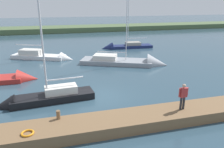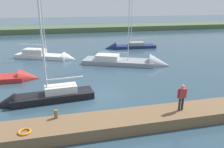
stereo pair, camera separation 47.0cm
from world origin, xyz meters
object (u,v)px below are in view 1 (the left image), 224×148
sailboat_behind_pier (123,48)px  person_on_dock (183,95)px  mooring_post_near (58,115)px  sailboat_far_left (1,80)px  sailboat_near_dock (42,100)px  sailboat_inner_slip (132,63)px  sailboat_far_right (45,57)px  life_ring_buoy (28,133)px

sailboat_behind_pier → person_on_dock: bearing=84.7°
mooring_post_near → sailboat_far_left: bearing=-62.8°
sailboat_behind_pier → sailboat_near_dock: bearing=59.1°
sailboat_far_left → sailboat_behind_pier: bearing=39.2°
sailboat_inner_slip → sailboat_far_left: bearing=-145.8°
sailboat_far_right → sailboat_far_left: size_ratio=1.09×
sailboat_near_dock → mooring_post_near: bearing=100.4°
sailboat_behind_pier → sailboat_far_left: size_ratio=0.96×
sailboat_far_right → person_on_dock: bearing=-39.9°
sailboat_behind_pier → person_on_dock: 22.76m
life_ring_buoy → person_on_dock: person_on_dock is taller
sailboat_inner_slip → sailboat_near_dock: 12.86m
mooring_post_near → sailboat_behind_pier: 24.27m
life_ring_buoy → sailboat_far_right: size_ratio=0.06×
mooring_post_near → sailboat_far_left: (4.92, -9.59, -0.77)m
life_ring_buoy → sailboat_behind_pier: size_ratio=0.07×
sailboat_near_dock → sailboat_far_right: sailboat_far_right is taller
sailboat_inner_slip → person_on_dock: bearing=-72.3°
life_ring_buoy → mooring_post_near: bearing=-143.8°
life_ring_buoy → sailboat_far_right: (-0.38, -18.78, -0.55)m
sailboat_inner_slip → sailboat_behind_pier: sailboat_inner_slip is taller
mooring_post_near → sailboat_far_left: 10.80m
person_on_dock → life_ring_buoy: bearing=-90.4°
mooring_post_near → sailboat_behind_pier: sailboat_behind_pier is taller
sailboat_far_right → sailboat_behind_pier: 12.70m
mooring_post_near → person_on_dock: person_on_dock is taller
life_ring_buoy → sailboat_inner_slip: sailboat_inner_slip is taller
sailboat_behind_pier → person_on_dock: size_ratio=5.57×
mooring_post_near → sailboat_far_left: sailboat_far_left is taller
sailboat_inner_slip → person_on_dock: sailboat_inner_slip is taller
sailboat_near_dock → sailboat_behind_pier: bearing=-128.8°
mooring_post_near → life_ring_buoy: mooring_post_near is taller
life_ring_buoy → sailboat_far_left: size_ratio=0.07×
sailboat_behind_pier → mooring_post_near: bearing=66.6°
sailboat_near_dock → sailboat_far_left: bearing=-60.3°
sailboat_inner_slip → person_on_dock: (1.41, 12.85, 1.52)m
mooring_post_near → sailboat_far_right: sailboat_far_right is taller
sailboat_far_right → sailboat_near_dock: bearing=-64.8°
sailboat_far_left → person_on_dock: (-12.42, 10.35, 1.48)m
mooring_post_near → sailboat_inner_slip: (-8.91, -12.09, -0.80)m
life_ring_buoy → sailboat_near_dock: 5.22m
life_ring_buoy → sailboat_inner_slip: bearing=-128.4°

